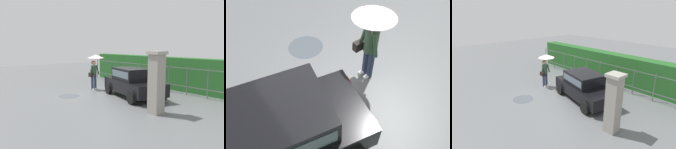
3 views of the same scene
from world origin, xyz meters
TOP-DOWN VIEW (x-y plane):
  - ground_plane at (0.00, 0.00)m, footprint 40.00×40.00m
  - car at (1.49, 0.51)m, footprint 3.98×2.54m
  - pedestrian at (-1.34, 0.07)m, footprint 0.97×0.97m
  - gate_pillar at (4.17, -0.82)m, footprint 0.60×0.60m
  - fence_section at (0.61, 3.02)m, footprint 11.75×0.05m
  - hedge_row at (0.61, 4.02)m, footprint 12.70×0.90m
  - puddle_near at (-0.69, -1.98)m, footprint 1.09×1.09m

SIDE VIEW (x-z plane):
  - ground_plane at x=0.00m, z-range 0.00..0.00m
  - puddle_near at x=-0.69m, z-range 0.00..0.00m
  - car at x=1.49m, z-range 0.06..1.54m
  - fence_section at x=0.61m, z-range 0.07..1.57m
  - hedge_row at x=0.61m, z-range 0.00..1.90m
  - gate_pillar at x=4.17m, z-range 0.03..2.45m
  - pedestrian at x=-1.34m, z-range 0.48..2.55m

